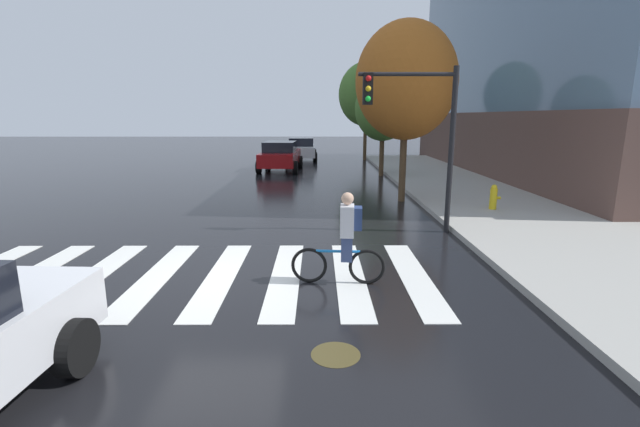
{
  "coord_description": "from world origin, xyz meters",
  "views": [
    {
      "loc": [
        1.98,
        -7.9,
        2.98
      ],
      "look_at": [
        2.03,
        1.49,
        0.9
      ],
      "focal_mm": 24.55,
      "sensor_mm": 36.0,
      "label": 1
    }
  ],
  "objects_px": {
    "street_tree_near": "(406,81)",
    "street_tree_far": "(366,94)",
    "fire_hydrant": "(494,197)",
    "traffic_light_near": "(420,122)",
    "sedan_mid": "(280,156)",
    "cyclist": "(345,239)",
    "manhole_cover": "(336,354)",
    "sedan_far": "(301,149)",
    "street_tree_mid": "(383,109)"
  },
  "relations": [
    {
      "from": "street_tree_near",
      "to": "street_tree_far",
      "type": "relative_size",
      "value": 0.93
    },
    {
      "from": "fire_hydrant",
      "to": "traffic_light_near",
      "type": "bearing_deg",
      "value": -142.78
    },
    {
      "from": "traffic_light_near",
      "to": "fire_hydrant",
      "type": "height_order",
      "value": "traffic_light_near"
    },
    {
      "from": "sedan_mid",
      "to": "street_tree_near",
      "type": "height_order",
      "value": "street_tree_near"
    },
    {
      "from": "sedan_mid",
      "to": "traffic_light_near",
      "type": "bearing_deg",
      "value": -71.06
    },
    {
      "from": "cyclist",
      "to": "street_tree_near",
      "type": "distance_m",
      "value": 9.02
    },
    {
      "from": "manhole_cover",
      "to": "street_tree_far",
      "type": "xyz_separation_m",
      "value": [
        3.07,
        25.73,
        4.46
      ]
    },
    {
      "from": "sedan_far",
      "to": "manhole_cover",
      "type": "bearing_deg",
      "value": -86.95
    },
    {
      "from": "traffic_light_near",
      "to": "street_tree_near",
      "type": "relative_size",
      "value": 0.68
    },
    {
      "from": "fire_hydrant",
      "to": "sedan_mid",
      "type": "bearing_deg",
      "value": 123.68
    },
    {
      "from": "cyclist",
      "to": "street_tree_near",
      "type": "height_order",
      "value": "street_tree_near"
    },
    {
      "from": "sedan_mid",
      "to": "street_tree_far",
      "type": "relative_size",
      "value": 0.72
    },
    {
      "from": "street_tree_near",
      "to": "street_tree_far",
      "type": "distance_m",
      "value": 15.29
    },
    {
      "from": "manhole_cover",
      "to": "sedan_far",
      "type": "xyz_separation_m",
      "value": [
        -1.36,
        25.55,
        0.8
      ]
    },
    {
      "from": "cyclist",
      "to": "street_tree_mid",
      "type": "height_order",
      "value": "street_tree_mid"
    },
    {
      "from": "sedan_far",
      "to": "traffic_light_near",
      "type": "bearing_deg",
      "value": -79.23
    },
    {
      "from": "street_tree_near",
      "to": "street_tree_far",
      "type": "height_order",
      "value": "street_tree_far"
    },
    {
      "from": "sedan_far",
      "to": "street_tree_mid",
      "type": "height_order",
      "value": "street_tree_mid"
    },
    {
      "from": "cyclist",
      "to": "street_tree_mid",
      "type": "xyz_separation_m",
      "value": [
        2.79,
        14.99,
        2.54
      ]
    },
    {
      "from": "manhole_cover",
      "to": "street_tree_near",
      "type": "relative_size",
      "value": 0.1
    },
    {
      "from": "cyclist",
      "to": "fire_hydrant",
      "type": "xyz_separation_m",
      "value": [
        5.0,
        5.85,
        -0.31
      ]
    },
    {
      "from": "sedan_mid",
      "to": "traffic_light_near",
      "type": "xyz_separation_m",
      "value": [
        4.67,
        -13.61,
        2.02
      ]
    },
    {
      "from": "sedan_mid",
      "to": "cyclist",
      "type": "relative_size",
      "value": 2.8
    },
    {
      "from": "manhole_cover",
      "to": "fire_hydrant",
      "type": "distance_m",
      "value": 9.84
    },
    {
      "from": "street_tree_near",
      "to": "street_tree_far",
      "type": "bearing_deg",
      "value": 88.99
    },
    {
      "from": "sedan_far",
      "to": "street_tree_mid",
      "type": "xyz_separation_m",
      "value": [
        4.42,
        -8.1,
        2.57
      ]
    },
    {
      "from": "sedan_mid",
      "to": "sedan_far",
      "type": "relative_size",
      "value": 1.05
    },
    {
      "from": "fire_hydrant",
      "to": "street_tree_mid",
      "type": "height_order",
      "value": "street_tree_mid"
    },
    {
      "from": "manhole_cover",
      "to": "street_tree_mid",
      "type": "height_order",
      "value": "street_tree_mid"
    },
    {
      "from": "street_tree_mid",
      "to": "cyclist",
      "type": "bearing_deg",
      "value": -100.55
    },
    {
      "from": "manhole_cover",
      "to": "traffic_light_near",
      "type": "distance_m",
      "value": 7.12
    },
    {
      "from": "street_tree_near",
      "to": "traffic_light_near",
      "type": "bearing_deg",
      "value": -96.02
    },
    {
      "from": "sedan_mid",
      "to": "sedan_far",
      "type": "height_order",
      "value": "sedan_mid"
    },
    {
      "from": "cyclist",
      "to": "fire_hydrant",
      "type": "distance_m",
      "value": 7.7
    },
    {
      "from": "traffic_light_near",
      "to": "street_tree_far",
      "type": "distance_m",
      "value": 19.72
    },
    {
      "from": "sedan_mid",
      "to": "sedan_far",
      "type": "distance_m",
      "value": 5.94
    },
    {
      "from": "traffic_light_near",
      "to": "fire_hydrant",
      "type": "distance_m",
      "value": 4.34
    },
    {
      "from": "manhole_cover",
      "to": "street_tree_mid",
      "type": "relative_size",
      "value": 0.13
    },
    {
      "from": "fire_hydrant",
      "to": "street_tree_near",
      "type": "height_order",
      "value": "street_tree_near"
    },
    {
      "from": "manhole_cover",
      "to": "sedan_mid",
      "type": "height_order",
      "value": "sedan_mid"
    },
    {
      "from": "fire_hydrant",
      "to": "street_tree_mid",
      "type": "bearing_deg",
      "value": 103.55
    },
    {
      "from": "fire_hydrant",
      "to": "street_tree_mid",
      "type": "distance_m",
      "value": 9.83
    },
    {
      "from": "sedan_far",
      "to": "street_tree_near",
      "type": "distance_m",
      "value": 16.02
    },
    {
      "from": "cyclist",
      "to": "street_tree_far",
      "type": "distance_m",
      "value": 23.72
    },
    {
      "from": "street_tree_far",
      "to": "cyclist",
      "type": "bearing_deg",
      "value": -96.88
    },
    {
      "from": "sedan_far",
      "to": "traffic_light_near",
      "type": "xyz_separation_m",
      "value": [
        3.7,
        -19.47,
        2.05
      ]
    },
    {
      "from": "fire_hydrant",
      "to": "street_tree_far",
      "type": "bearing_deg",
      "value": 97.16
    },
    {
      "from": "sedan_far",
      "to": "cyclist",
      "type": "relative_size",
      "value": 2.67
    },
    {
      "from": "cyclist",
      "to": "fire_hydrant",
      "type": "height_order",
      "value": "cyclist"
    },
    {
      "from": "fire_hydrant",
      "to": "street_tree_near",
      "type": "distance_m",
      "value": 4.89
    }
  ]
}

